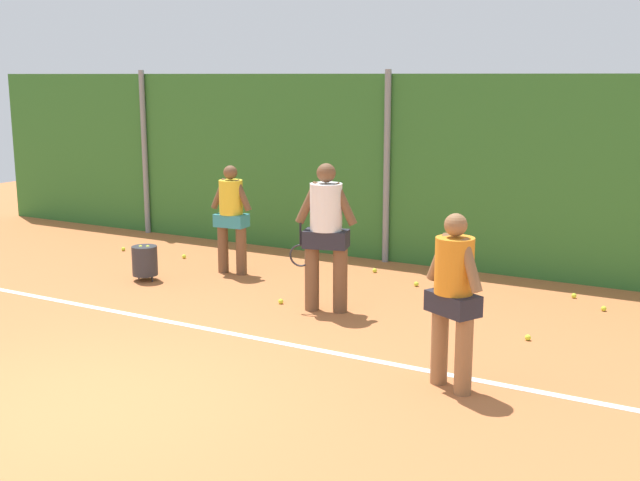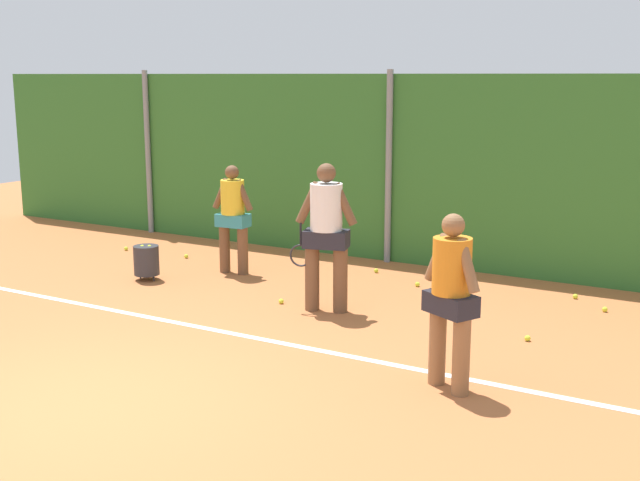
{
  "view_description": "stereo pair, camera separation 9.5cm",
  "coord_description": "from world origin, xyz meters",
  "px_view_note": "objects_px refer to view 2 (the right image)",
  "views": [
    {
      "loc": [
        5.15,
        -4.76,
        2.88
      ],
      "look_at": [
        0.53,
        3.45,
        0.94
      ],
      "focal_mm": 45.09,
      "sensor_mm": 36.0,
      "label": 1
    },
    {
      "loc": [
        5.24,
        -4.71,
        2.88
      ],
      "look_at": [
        0.53,
        3.45,
        0.94
      ],
      "focal_mm": 45.09,
      "sensor_mm": 36.0,
      "label": 2
    }
  ],
  "objects_px": {
    "tennis_ball_6": "(126,249)",
    "tennis_ball_8": "(376,271)",
    "tennis_ball_4": "(605,309)",
    "tennis_ball_2": "(281,301)",
    "player_backcourt_far": "(233,213)",
    "ball_hopper": "(146,260)",
    "player_midcourt": "(326,229)",
    "tennis_ball_7": "(528,338)",
    "tennis_ball_3": "(575,296)",
    "tennis_ball_5": "(186,256)",
    "tennis_ball_1": "(417,284)",
    "player_foreground_near": "(451,292)"
  },
  "relations": [
    {
      "from": "player_midcourt",
      "to": "tennis_ball_8",
      "type": "relative_size",
      "value": 27.92
    },
    {
      "from": "player_foreground_near",
      "to": "tennis_ball_7",
      "type": "xyz_separation_m",
      "value": [
        0.26,
        1.74,
        -0.9
      ]
    },
    {
      "from": "player_backcourt_far",
      "to": "tennis_ball_3",
      "type": "height_order",
      "value": "player_backcourt_far"
    },
    {
      "from": "tennis_ball_3",
      "to": "tennis_ball_8",
      "type": "distance_m",
      "value": 2.89
    },
    {
      "from": "tennis_ball_8",
      "to": "player_backcourt_far",
      "type": "bearing_deg",
      "value": -149.62
    },
    {
      "from": "player_backcourt_far",
      "to": "tennis_ball_1",
      "type": "bearing_deg",
      "value": -171.02
    },
    {
      "from": "tennis_ball_3",
      "to": "tennis_ball_4",
      "type": "distance_m",
      "value": 0.62
    },
    {
      "from": "player_midcourt",
      "to": "tennis_ball_7",
      "type": "height_order",
      "value": "player_midcourt"
    },
    {
      "from": "tennis_ball_6",
      "to": "tennis_ball_8",
      "type": "height_order",
      "value": "same"
    },
    {
      "from": "tennis_ball_4",
      "to": "tennis_ball_2",
      "type": "bearing_deg",
      "value": -155.16
    },
    {
      "from": "tennis_ball_5",
      "to": "tennis_ball_7",
      "type": "relative_size",
      "value": 1.0
    },
    {
      "from": "player_backcourt_far",
      "to": "ball_hopper",
      "type": "relative_size",
      "value": 3.12
    },
    {
      "from": "tennis_ball_3",
      "to": "tennis_ball_2",
      "type": "bearing_deg",
      "value": -146.53
    },
    {
      "from": "ball_hopper",
      "to": "tennis_ball_7",
      "type": "xyz_separation_m",
      "value": [
        5.48,
        0.05,
        -0.26
      ]
    },
    {
      "from": "player_foreground_near",
      "to": "player_midcourt",
      "type": "xyz_separation_m",
      "value": [
        -2.24,
        1.63,
        0.1
      ]
    },
    {
      "from": "tennis_ball_2",
      "to": "tennis_ball_3",
      "type": "relative_size",
      "value": 1.0
    },
    {
      "from": "tennis_ball_6",
      "to": "tennis_ball_8",
      "type": "relative_size",
      "value": 1.0
    },
    {
      "from": "tennis_ball_5",
      "to": "tennis_ball_8",
      "type": "relative_size",
      "value": 1.0
    },
    {
      "from": "ball_hopper",
      "to": "tennis_ball_6",
      "type": "distance_m",
      "value": 2.13
    },
    {
      "from": "tennis_ball_7",
      "to": "tennis_ball_8",
      "type": "xyz_separation_m",
      "value": [
        -2.82,
        1.98,
        0.0
      ]
    },
    {
      "from": "tennis_ball_7",
      "to": "tennis_ball_6",
      "type": "bearing_deg",
      "value": 169.92
    },
    {
      "from": "player_foreground_near",
      "to": "player_backcourt_far",
      "type": "height_order",
      "value": "player_foreground_near"
    },
    {
      "from": "tennis_ball_8",
      "to": "tennis_ball_5",
      "type": "bearing_deg",
      "value": -167.96
    },
    {
      "from": "tennis_ball_2",
      "to": "tennis_ball_7",
      "type": "bearing_deg",
      "value": 2.15
    },
    {
      "from": "tennis_ball_1",
      "to": "tennis_ball_2",
      "type": "xyz_separation_m",
      "value": [
        -1.18,
        -1.66,
        0.0
      ]
    },
    {
      "from": "tennis_ball_6",
      "to": "tennis_ball_7",
      "type": "distance_m",
      "value": 7.24
    },
    {
      "from": "tennis_ball_3",
      "to": "ball_hopper",
      "type": "bearing_deg",
      "value": -159.63
    },
    {
      "from": "tennis_ball_2",
      "to": "tennis_ball_5",
      "type": "relative_size",
      "value": 1.0
    },
    {
      "from": "tennis_ball_1",
      "to": "tennis_ball_6",
      "type": "bearing_deg",
      "value": -176.91
    },
    {
      "from": "tennis_ball_7",
      "to": "player_backcourt_far",
      "type": "bearing_deg",
      "value": 168.93
    },
    {
      "from": "ball_hopper",
      "to": "tennis_ball_5",
      "type": "relative_size",
      "value": 7.78
    },
    {
      "from": "tennis_ball_1",
      "to": "player_foreground_near",
      "type": "bearing_deg",
      "value": -62.4
    },
    {
      "from": "player_midcourt",
      "to": "tennis_ball_3",
      "type": "bearing_deg",
      "value": -156.35
    },
    {
      "from": "tennis_ball_2",
      "to": "tennis_ball_7",
      "type": "xyz_separation_m",
      "value": [
        3.16,
        0.12,
        0.0
      ]
    },
    {
      "from": "tennis_ball_4",
      "to": "ball_hopper",
      "type": "bearing_deg",
      "value": -164.79
    },
    {
      "from": "tennis_ball_2",
      "to": "tennis_ball_8",
      "type": "xyz_separation_m",
      "value": [
        0.33,
        2.09,
        0.0
      ]
    },
    {
      "from": "player_foreground_near",
      "to": "tennis_ball_5",
      "type": "distance_m",
      "value": 6.47
    },
    {
      "from": "tennis_ball_3",
      "to": "tennis_ball_5",
      "type": "bearing_deg",
      "value": -173.41
    },
    {
      "from": "player_foreground_near",
      "to": "tennis_ball_6",
      "type": "height_order",
      "value": "player_foreground_near"
    },
    {
      "from": "player_midcourt",
      "to": "ball_hopper",
      "type": "height_order",
      "value": "player_midcourt"
    },
    {
      "from": "tennis_ball_3",
      "to": "tennis_ball_4",
      "type": "bearing_deg",
      "value": -43.2
    },
    {
      "from": "player_backcourt_far",
      "to": "tennis_ball_3",
      "type": "relative_size",
      "value": 24.29
    },
    {
      "from": "tennis_ball_5",
      "to": "tennis_ball_3",
      "type": "bearing_deg",
      "value": 6.59
    },
    {
      "from": "tennis_ball_2",
      "to": "tennis_ball_6",
      "type": "bearing_deg",
      "value": 160.77
    },
    {
      "from": "ball_hopper",
      "to": "tennis_ball_5",
      "type": "distance_m",
      "value": 1.45
    },
    {
      "from": "player_midcourt",
      "to": "tennis_ball_2",
      "type": "xyz_separation_m",
      "value": [
        -0.65,
        -0.02,
        -1.0
      ]
    },
    {
      "from": "ball_hopper",
      "to": "tennis_ball_3",
      "type": "distance_m",
      "value": 5.92
    },
    {
      "from": "tennis_ball_3",
      "to": "player_backcourt_far",
      "type": "bearing_deg",
      "value": -166.83
    },
    {
      "from": "player_backcourt_far",
      "to": "tennis_ball_8",
      "type": "bearing_deg",
      "value": -154.09
    },
    {
      "from": "player_midcourt",
      "to": "tennis_ball_1",
      "type": "height_order",
      "value": "player_midcourt"
    }
  ]
}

